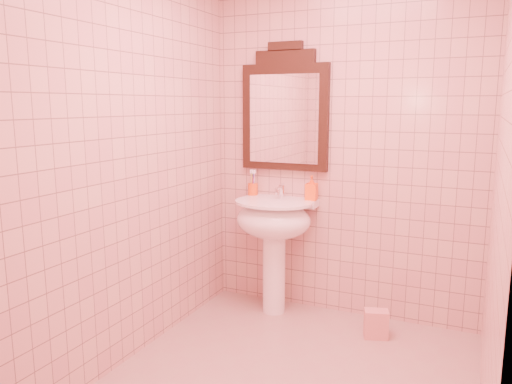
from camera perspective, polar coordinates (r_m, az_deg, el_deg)
The scene contains 8 objects.
floor at distance 3.05m, azimuth 3.69°, elevation -20.84°, with size 2.20×2.20×0.00m, color tan.
back_wall at distance 3.68m, azimuth 9.99°, elevation 4.98°, with size 2.00×0.02×2.50m, color #D3A393.
pedestal_sink at distance 3.71m, azimuth 2.05°, elevation -4.08°, with size 0.58×0.58×0.86m.
faucet at distance 3.78m, azimuth 2.86°, elevation 0.19°, with size 0.04×0.16×0.11m.
mirror at distance 3.78m, azimuth 3.30°, elevation 9.14°, with size 0.68×0.06×0.94m.
toothbrush_cup at distance 3.88m, azimuth -0.36°, elevation 0.37°, with size 0.08×0.08×0.17m.
soap_dispenser at distance 3.70m, azimuth 6.37°, elevation 0.47°, with size 0.08×0.08×0.18m, color #F65614.
towel at distance 3.58m, azimuth 13.56°, elevation -14.45°, with size 0.16×0.10×0.19m, color #E59D87.
Camera 1 is at (0.91, -2.46, 1.56)m, focal length 35.00 mm.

